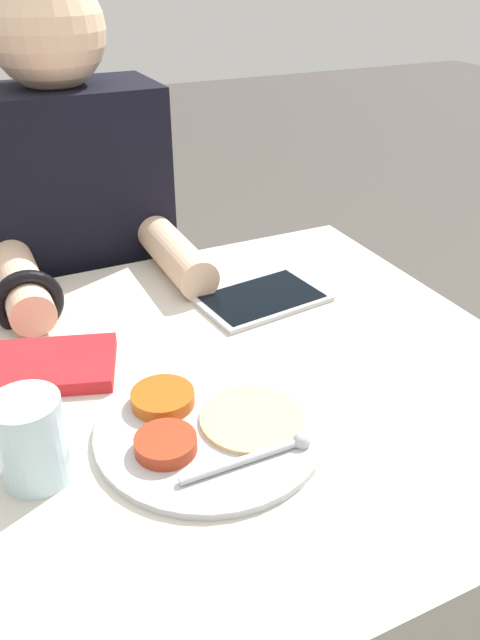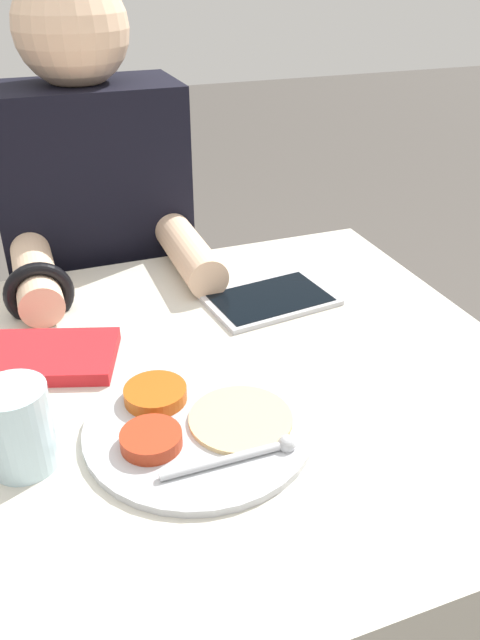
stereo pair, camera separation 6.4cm
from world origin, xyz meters
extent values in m
cube|color=beige|center=(0.00, 0.00, 0.35)|extent=(0.93, 0.81, 0.71)
cylinder|color=#B7BABF|center=(-0.03, -0.10, 0.71)|extent=(0.28, 0.28, 0.01)
cylinder|color=#B75114|center=(-0.06, -0.04, 0.73)|extent=(0.08, 0.08, 0.02)
cylinder|color=#A83319|center=(-0.09, -0.12, 0.73)|extent=(0.07, 0.07, 0.02)
cylinder|color=#DBBC7F|center=(0.02, -0.11, 0.72)|extent=(0.13, 0.13, 0.01)
cylinder|color=#B7BABF|center=(-0.02, -0.18, 0.72)|extent=(0.15, 0.01, 0.01)
sphere|color=#B7BABF|center=(0.06, -0.18, 0.72)|extent=(0.02, 0.02, 0.02)
cube|color=silver|center=(-0.19, 0.12, 0.71)|extent=(0.23, 0.18, 0.01)
cube|color=red|center=(-0.19, 0.12, 0.72)|extent=(0.23, 0.18, 0.02)
cube|color=#B7B7BC|center=(0.18, 0.17, 0.71)|extent=(0.22, 0.16, 0.01)
cube|color=black|center=(0.18, 0.17, 0.72)|extent=(0.20, 0.14, 0.00)
cube|color=black|center=(-0.04, 0.54, 0.22)|extent=(0.32, 0.22, 0.44)
cube|color=black|center=(-0.04, 0.54, 0.72)|extent=(0.36, 0.20, 0.57)
sphere|color=beige|center=(-0.04, 0.54, 1.10)|extent=(0.20, 0.20, 0.20)
cylinder|color=beige|center=(-0.18, 0.34, 0.74)|extent=(0.07, 0.25, 0.07)
cylinder|color=beige|center=(0.09, 0.34, 0.74)|extent=(0.07, 0.25, 0.07)
torus|color=black|center=(-0.18, 0.26, 0.74)|extent=(0.11, 0.02, 0.11)
cylinder|color=silver|center=(-0.23, -0.09, 0.76)|extent=(0.08, 0.08, 0.10)
camera|label=1|loc=(-0.24, -0.64, 1.21)|focal=35.00mm
camera|label=2|loc=(-0.19, -0.67, 1.21)|focal=35.00mm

